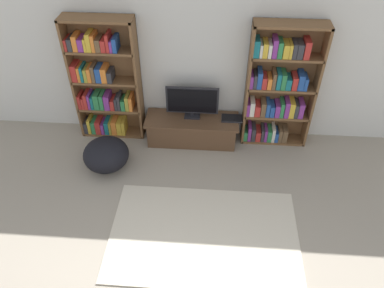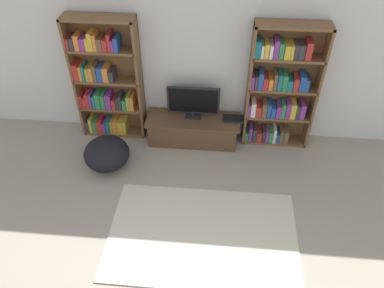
{
  "view_description": "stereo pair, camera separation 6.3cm",
  "coord_description": "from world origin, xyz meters",
  "px_view_note": "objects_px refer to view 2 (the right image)",
  "views": [
    {
      "loc": [
        0.24,
        -0.7,
        3.9
      ],
      "look_at": [
        -0.03,
        3.0,
        0.7
      ],
      "focal_mm": 35.0,
      "sensor_mm": 36.0,
      "label": 1
    },
    {
      "loc": [
        0.3,
        -0.69,
        3.9
      ],
      "look_at": [
        -0.03,
        3.0,
        0.7
      ],
      "focal_mm": 35.0,
      "sensor_mm": 36.0,
      "label": 2
    }
  ],
  "objects_px": {
    "tv_stand": "(193,130)",
    "bookshelf_left": "(106,82)",
    "bookshelf_right": "(279,90)",
    "beanbag_ottoman": "(107,154)",
    "laptop": "(233,119)",
    "television": "(193,102)"
  },
  "relations": [
    {
      "from": "television",
      "to": "tv_stand",
      "type": "bearing_deg",
      "value": -90.0
    },
    {
      "from": "television",
      "to": "laptop",
      "type": "xyz_separation_m",
      "value": [
        0.61,
        -0.02,
        -0.27
      ]
    },
    {
      "from": "bookshelf_left",
      "to": "laptop",
      "type": "relative_size",
      "value": 6.08
    },
    {
      "from": "bookshelf_right",
      "to": "tv_stand",
      "type": "height_order",
      "value": "bookshelf_right"
    },
    {
      "from": "bookshelf_right",
      "to": "beanbag_ottoman",
      "type": "height_order",
      "value": "bookshelf_right"
    },
    {
      "from": "television",
      "to": "laptop",
      "type": "relative_size",
      "value": 2.48
    },
    {
      "from": "laptop",
      "to": "beanbag_ottoman",
      "type": "relative_size",
      "value": 0.48
    },
    {
      "from": "bookshelf_right",
      "to": "television",
      "type": "xyz_separation_m",
      "value": [
        -1.26,
        -0.07,
        -0.24
      ]
    },
    {
      "from": "bookshelf_right",
      "to": "beanbag_ottoman",
      "type": "xyz_separation_m",
      "value": [
        -2.46,
        -0.83,
        -0.71
      ]
    },
    {
      "from": "bookshelf_right",
      "to": "laptop",
      "type": "bearing_deg",
      "value": -171.85
    },
    {
      "from": "tv_stand",
      "to": "bookshelf_left",
      "type": "bearing_deg",
      "value": 174.06
    },
    {
      "from": "tv_stand",
      "to": "television",
      "type": "distance_m",
      "value": 0.49
    },
    {
      "from": "tv_stand",
      "to": "television",
      "type": "height_order",
      "value": "television"
    },
    {
      "from": "tv_stand",
      "to": "bookshelf_right",
      "type": "bearing_deg",
      "value": 6.27
    },
    {
      "from": "television",
      "to": "bookshelf_right",
      "type": "bearing_deg",
      "value": 3.37
    },
    {
      "from": "bookshelf_left",
      "to": "bookshelf_right",
      "type": "xyz_separation_m",
      "value": [
        2.59,
        -0.0,
        0.02
      ]
    },
    {
      "from": "bookshelf_right",
      "to": "beanbag_ottoman",
      "type": "bearing_deg",
      "value": -161.35
    },
    {
      "from": "tv_stand",
      "to": "television",
      "type": "xyz_separation_m",
      "value": [
        -0.0,
        0.06,
        0.49
      ]
    },
    {
      "from": "tv_stand",
      "to": "beanbag_ottoman",
      "type": "xyz_separation_m",
      "value": [
        -1.2,
        -0.69,
        0.02
      ]
    },
    {
      "from": "beanbag_ottoman",
      "to": "tv_stand",
      "type": "bearing_deg",
      "value": 29.89
    },
    {
      "from": "laptop",
      "to": "beanbag_ottoman",
      "type": "xyz_separation_m",
      "value": [
        -1.82,
        -0.74,
        -0.2
      ]
    },
    {
      "from": "tv_stand",
      "to": "beanbag_ottoman",
      "type": "distance_m",
      "value": 1.39
    }
  ]
}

